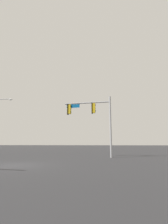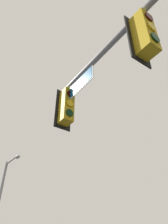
{
  "view_description": "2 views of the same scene",
  "coord_description": "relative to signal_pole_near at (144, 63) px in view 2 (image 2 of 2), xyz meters",
  "views": [
    {
      "loc": [
        -7.39,
        10.93,
        1.43
      ],
      "look_at": [
        -2.75,
        -9.67,
        5.31
      ],
      "focal_mm": 28.0,
      "sensor_mm": 36.0,
      "label": 1
    },
    {
      "loc": [
        -5.63,
        -5.97,
        1.78
      ],
      "look_at": [
        -2.38,
        -8.26,
        4.56
      ],
      "focal_mm": 35.0,
      "sensor_mm": 36.0,
      "label": 2
    }
  ],
  "objects": [
    {
      "name": "signal_pole_near",
      "position": [
        0.0,
        0.0,
        0.0
      ],
      "size": [
        5.42,
        0.53,
        6.75
      ],
      "color": "gray",
      "rests_on": "ground_plane"
    }
  ]
}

